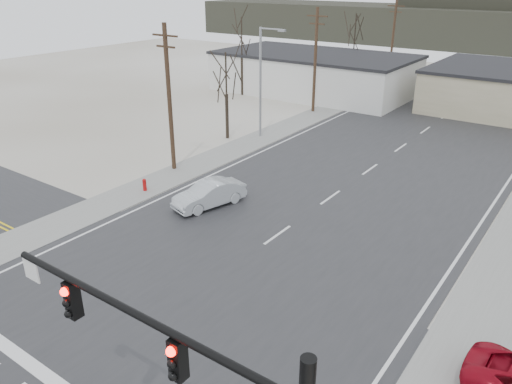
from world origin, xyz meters
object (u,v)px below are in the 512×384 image
(sedan_crossing, at_px, (209,194))
(car_far_a, at_px, (472,84))
(fire_hydrant, at_px, (145,185))
(car_far_b, at_px, (460,69))

(sedan_crossing, bearing_deg, car_far_a, 99.86)
(fire_hydrant, height_order, car_far_a, car_far_a)
(fire_hydrant, distance_m, sedan_crossing, 4.91)
(car_far_b, bearing_deg, car_far_a, -49.05)
(fire_hydrant, relative_size, car_far_b, 0.23)
(fire_hydrant, bearing_deg, car_far_b, 84.57)
(sedan_crossing, height_order, car_far_a, sedan_crossing)
(sedan_crossing, distance_m, car_far_a, 43.50)
(fire_hydrant, height_order, car_far_b, car_far_b)
(sedan_crossing, xyz_separation_m, car_far_b, (0.27, 53.20, -0.10))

